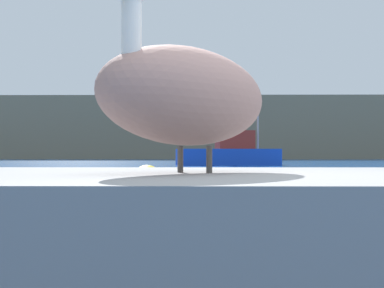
% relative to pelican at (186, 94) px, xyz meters
% --- Properties ---
extents(hillside_backdrop, '(140.00, 15.53, 8.36)m').
position_rel_pelican_xyz_m(hillside_backdrop, '(1.03, 81.58, 2.97)').
color(hillside_backdrop, '#7F755B').
rests_on(hillside_backdrop, ground).
extents(pier_dock, '(3.85, 2.25, 0.82)m').
position_rel_pelican_xyz_m(pier_dock, '(0.01, 0.01, -0.80)').
color(pier_dock, gray).
rests_on(pier_dock, ground).
extents(pelican, '(1.10, 1.37, 0.92)m').
position_rel_pelican_xyz_m(pelican, '(0.00, 0.00, 0.00)').
color(pelican, gray).
rests_on(pelican, pier_dock).
extents(fishing_boat_blue, '(7.47, 3.44, 4.70)m').
position_rel_pelican_xyz_m(fishing_boat_blue, '(2.12, 39.03, -0.32)').
color(fishing_boat_blue, blue).
rests_on(fishing_boat_blue, ground).
extents(mooring_buoy, '(0.66, 0.66, 0.66)m').
position_rel_pelican_xyz_m(mooring_buoy, '(-1.04, 9.32, -0.88)').
color(mooring_buoy, yellow).
rests_on(mooring_buoy, ground).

